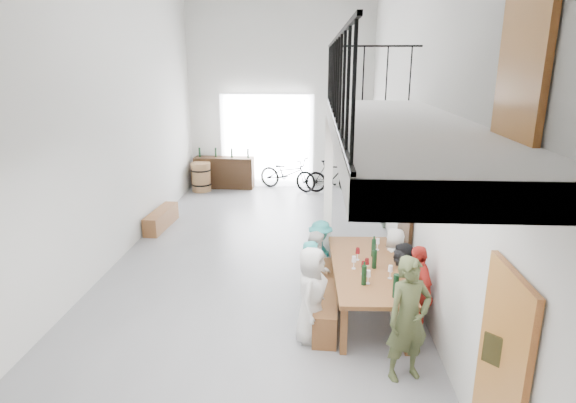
# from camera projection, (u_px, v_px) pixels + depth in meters

# --- Properties ---
(floor) EXTENTS (12.00, 12.00, 0.00)m
(floor) POSITION_uv_depth(u_px,v_px,m) (259.00, 262.00, 9.33)
(floor) COLOR slate
(floor) RESTS_ON ground
(room_walls) EXTENTS (12.00, 12.00, 12.00)m
(room_walls) POSITION_uv_depth(u_px,v_px,m) (255.00, 73.00, 8.34)
(room_walls) COLOR silver
(room_walls) RESTS_ON ground
(gateway_portal) EXTENTS (2.80, 0.08, 2.80)m
(gateway_portal) POSITION_uv_depth(u_px,v_px,m) (267.00, 141.00, 14.65)
(gateway_portal) COLOR white
(gateway_portal) RESTS_ON ground
(right_wall_decor) EXTENTS (0.07, 8.28, 5.07)m
(right_wall_decor) POSITION_uv_depth(u_px,v_px,m) (428.00, 206.00, 6.91)
(right_wall_decor) COLOR #AA682A
(right_wall_decor) RESTS_ON ground
(balcony) EXTENTS (1.52, 5.62, 4.00)m
(balcony) POSITION_uv_depth(u_px,v_px,m) (397.00, 134.00, 5.40)
(balcony) COLOR white
(balcony) RESTS_ON ground
(tasting_table) EXTENTS (1.10, 2.54, 0.79)m
(tasting_table) POSITION_uv_depth(u_px,v_px,m) (367.00, 271.00, 7.24)
(tasting_table) COLOR brown
(tasting_table) RESTS_ON ground
(bench_inner) EXTENTS (0.43, 2.10, 0.48)m
(bench_inner) POSITION_uv_depth(u_px,v_px,m) (326.00, 298.00, 7.39)
(bench_inner) COLOR brown
(bench_inner) RESTS_ON ground
(bench_wall) EXTENTS (0.35, 2.10, 0.48)m
(bench_wall) POSITION_uv_depth(u_px,v_px,m) (400.00, 299.00, 7.38)
(bench_wall) COLOR brown
(bench_wall) RESTS_ON ground
(tableware) EXTENTS (0.56, 1.35, 0.35)m
(tableware) POSITION_uv_depth(u_px,v_px,m) (369.00, 261.00, 7.08)
(tableware) COLOR black
(tableware) RESTS_ON tasting_table
(side_bench) EXTENTS (0.41, 1.50, 0.42)m
(side_bench) POSITION_uv_depth(u_px,v_px,m) (161.00, 219.00, 11.23)
(side_bench) COLOR brown
(side_bench) RESTS_ON ground
(oak_barrel) EXTENTS (0.58, 0.58, 0.86)m
(oak_barrel) POSITION_uv_depth(u_px,v_px,m) (201.00, 177.00, 14.32)
(oak_barrel) COLOR olive
(oak_barrel) RESTS_ON ground
(serving_counter) EXTENTS (1.81, 0.57, 0.95)m
(serving_counter) POSITION_uv_depth(u_px,v_px,m) (224.00, 172.00, 14.71)
(serving_counter) COLOR #32210F
(serving_counter) RESTS_ON ground
(counter_bottles) EXTENTS (1.55, 0.13, 0.28)m
(counter_bottles) POSITION_uv_depth(u_px,v_px,m) (224.00, 153.00, 14.55)
(counter_bottles) COLOR black
(counter_bottles) RESTS_ON serving_counter
(guest_left_a) EXTENTS (0.58, 0.75, 1.37)m
(guest_left_a) POSITION_uv_depth(u_px,v_px,m) (312.00, 295.00, 6.55)
(guest_left_a) COLOR silver
(guest_left_a) RESTS_ON ground
(guest_left_b) EXTENTS (0.35, 0.49, 1.26)m
(guest_left_b) POSITION_uv_depth(u_px,v_px,m) (312.00, 281.00, 7.09)
(guest_left_b) COLOR teal
(guest_left_b) RESTS_ON ground
(guest_left_c) EXTENTS (0.47, 0.59, 1.17)m
(guest_left_c) POSITION_uv_depth(u_px,v_px,m) (316.00, 266.00, 7.71)
(guest_left_c) COLOR silver
(guest_left_c) RESTS_ON ground
(guest_left_d) EXTENTS (0.65, 0.85, 1.16)m
(guest_left_d) POSITION_uv_depth(u_px,v_px,m) (320.00, 253.00, 8.27)
(guest_left_d) COLOR teal
(guest_left_d) RESTS_ON ground
(guest_right_a) EXTENTS (0.53, 0.84, 1.33)m
(guest_right_a) POSITION_uv_depth(u_px,v_px,m) (416.00, 290.00, 6.75)
(guest_right_a) COLOR red
(guest_right_a) RESTS_ON ground
(guest_right_b) EXTENTS (0.63, 1.13, 1.16)m
(guest_right_b) POSITION_uv_depth(u_px,v_px,m) (402.00, 279.00, 7.28)
(guest_right_b) COLOR black
(guest_right_b) RESTS_ON ground
(guest_right_c) EXTENTS (0.55, 0.65, 1.13)m
(guest_right_c) POSITION_uv_depth(u_px,v_px,m) (394.00, 261.00, 7.95)
(guest_right_c) COLOR silver
(guest_right_c) RESTS_ON ground
(host_standing) EXTENTS (0.67, 0.56, 1.58)m
(host_standing) POSITION_uv_depth(u_px,v_px,m) (409.00, 319.00, 5.73)
(host_standing) COLOR #454E2B
(host_standing) RESTS_ON ground
(potted_plant) EXTENTS (0.41, 0.36, 0.44)m
(potted_plant) POSITION_uv_depth(u_px,v_px,m) (383.00, 246.00, 9.53)
(potted_plant) COLOR #20521A
(potted_plant) RESTS_ON ground
(bicycle_near) EXTENTS (1.98, 1.41, 0.99)m
(bicycle_near) POSITION_uv_depth(u_px,v_px,m) (288.00, 174.00, 14.46)
(bicycle_near) COLOR black
(bicycle_near) RESTS_ON ground
(bicycle_far) EXTENTS (1.66, 0.63, 0.97)m
(bicycle_far) POSITION_uv_depth(u_px,v_px,m) (333.00, 177.00, 14.09)
(bicycle_far) COLOR black
(bicycle_far) RESTS_ON ground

